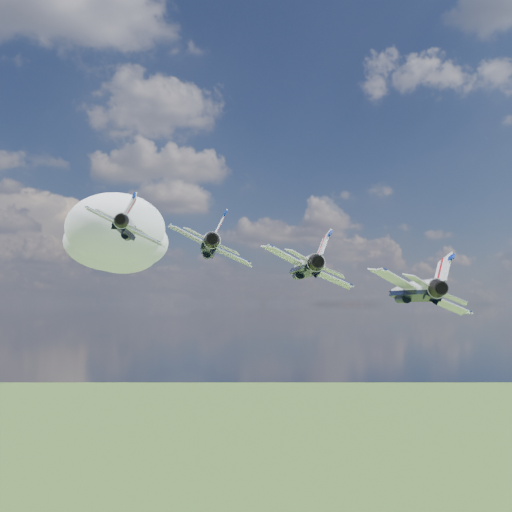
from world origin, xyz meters
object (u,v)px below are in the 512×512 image
object	(u,v)px
jet_2	(304,267)
jet_3	(412,290)
jet_1	(211,246)
jet_0	(128,228)

from	to	relation	value
jet_2	jet_3	xyz separation A→B (m)	(9.20, -7.45, -2.79)
jet_1	jet_3	xyz separation A→B (m)	(18.41, -14.90, -5.58)
jet_1	jet_2	bearing A→B (deg)	-26.61
jet_0	jet_3	size ratio (longest dim) A/B	1.00
jet_1	jet_3	world-z (taller)	jet_1
jet_3	jet_1	bearing A→B (deg)	153.39
jet_1	jet_2	world-z (taller)	jet_1
jet_2	jet_1	bearing A→B (deg)	153.39
jet_0	jet_3	bearing A→B (deg)	-26.61
jet_2	jet_3	distance (m)	12.17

